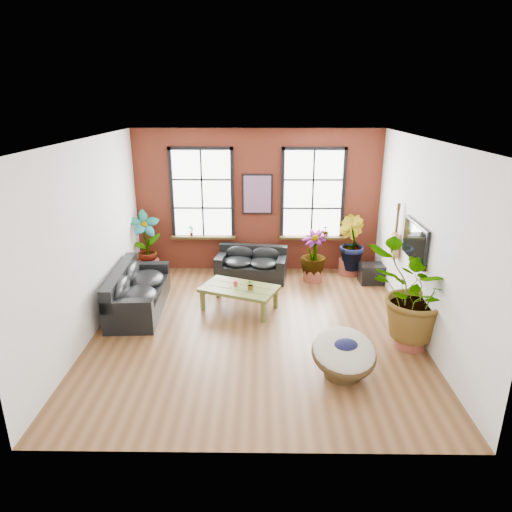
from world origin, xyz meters
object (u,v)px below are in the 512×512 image
at_px(sofa_back, 252,264).
at_px(papasan_chair, 344,353).
at_px(sofa_left, 136,292).
at_px(coffee_table, 239,290).

distance_m(sofa_back, papasan_chair, 4.41).
bearing_deg(sofa_left, papasan_chair, -123.92).
bearing_deg(sofa_left, coffee_table, -91.11).
relative_size(sofa_back, papasan_chair, 1.54).
height_order(sofa_back, sofa_left, sofa_left).
bearing_deg(coffee_table, papasan_chair, -31.61).
bearing_deg(sofa_back, coffee_table, -88.70).
bearing_deg(papasan_chair, sofa_back, 102.70).
distance_m(sofa_back, coffee_table, 1.76).
relative_size(sofa_left, papasan_chair, 1.98).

